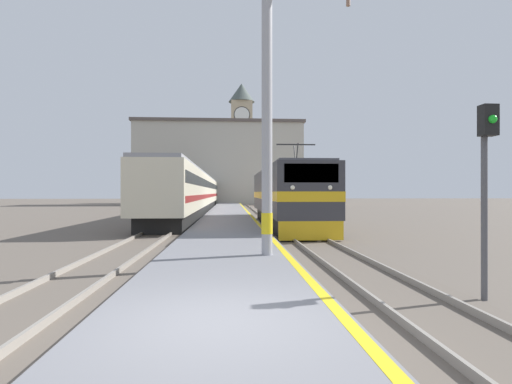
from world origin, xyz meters
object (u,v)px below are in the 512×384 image
Objects in this scene: clock_tower at (242,139)px; locomotive_train at (285,196)px; signal_post at (486,169)px; catenary_mast at (269,110)px; passenger_train at (198,192)px.

locomotive_train is at bearing -89.08° from clock_tower.
locomotive_train is at bearing 95.21° from signal_post.
catenary_mast is 5.81m from signal_post.
clock_tower is at bearing 88.95° from catenary_mast.
passenger_train is 6.42× the size of catenary_mast.
passenger_train is at bearing 97.80° from catenary_mast.
catenary_mast is at bearing 134.50° from signal_post.
catenary_mast is (-2.30, -13.08, 2.59)m from locomotive_train.
locomotive_train is 1.89× the size of catenary_mast.
signal_post is (3.85, -3.92, -1.90)m from catenary_mast.
signal_post is at bearing -84.79° from locomotive_train.
catenary_mast is at bearing -99.98° from locomotive_train.
passenger_train is at bearing 108.18° from locomotive_train.
signal_post is (8.57, -38.36, 0.43)m from passenger_train.
passenger_train is 2.14× the size of clock_tower.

